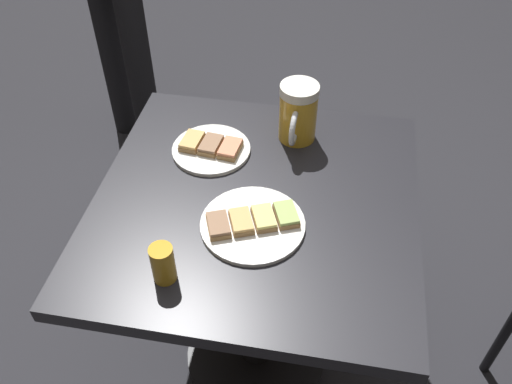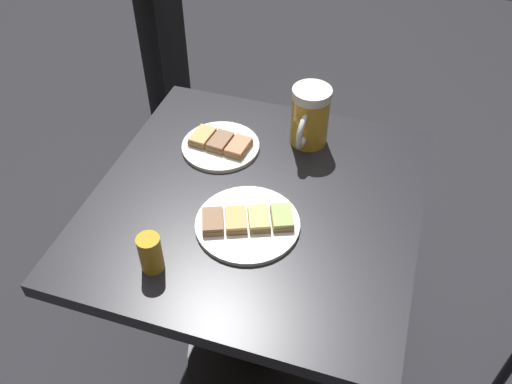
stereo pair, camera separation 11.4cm
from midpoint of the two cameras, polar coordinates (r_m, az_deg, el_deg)
ground_plane at (r=1.80m, az=1.89°, el=-16.97°), size 6.00×6.00×0.00m
cafe_table at (r=1.34m, az=2.44°, el=-5.42°), size 0.75×0.74×0.71m
plate_near at (r=1.36m, az=-1.41°, el=4.99°), size 0.20×0.20×0.03m
plate_far at (r=1.16m, az=1.90°, el=-3.39°), size 0.23×0.23×0.03m
beer_mug at (r=1.35m, az=8.18°, el=7.85°), size 0.15×0.10×0.16m
beer_glass_small at (r=1.07m, az=-8.22°, el=-6.66°), size 0.05×0.05×0.09m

